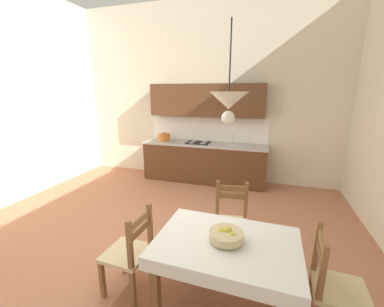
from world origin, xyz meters
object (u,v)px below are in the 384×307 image
at_px(dining_table, 226,255).
at_px(dining_chair_window_side, 334,288).
at_px(pendant_lamp, 229,102).
at_px(dining_chair_kitchen_side, 231,222).
at_px(dining_chair_tv_side, 130,253).
at_px(kitchen_cabinetry, 204,145).
at_px(fruit_bowl, 226,235).

relative_size(dining_table, dining_chair_window_side, 1.38).
bearing_deg(pendant_lamp, dining_chair_window_side, -3.09).
xyz_separation_m(dining_chair_window_side, dining_chair_kitchen_side, (-0.98, 0.78, 0.00)).
bearing_deg(dining_chair_tv_side, kitchen_cabinetry, 91.66).
distance_m(dining_chair_window_side, pendant_lamp, 1.79).
bearing_deg(kitchen_cabinetry, dining_chair_tv_side, -88.34).
bearing_deg(pendant_lamp, dining_chair_tv_side, -169.75).
relative_size(fruit_bowl, pendant_lamp, 0.37).
xyz_separation_m(dining_chair_window_side, pendant_lamp, (-0.95, 0.05, 1.51)).
height_order(dining_table, dining_chair_window_side, dining_chair_window_side).
bearing_deg(fruit_bowl, kitchen_cabinetry, 107.65).
distance_m(kitchen_cabinetry, fruit_bowl, 3.50).
relative_size(dining_chair_tv_side, dining_chair_kitchen_side, 1.00).
distance_m(dining_chair_window_side, dining_chair_kitchen_side, 1.25).
bearing_deg(dining_chair_kitchen_side, dining_table, -84.96).
height_order(dining_chair_tv_side, pendant_lamp, pendant_lamp).
distance_m(dining_chair_tv_side, pendant_lamp, 1.78).
height_order(dining_chair_kitchen_side, fruit_bowl, dining_chair_kitchen_side).
xyz_separation_m(dining_chair_tv_side, pendant_lamp, (0.92, 0.17, 1.51)).
bearing_deg(dining_table, dining_chair_window_side, 4.91).
distance_m(dining_chair_window_side, fruit_bowl, 0.98).
distance_m(dining_chair_tv_side, fruit_bowl, 1.03).
height_order(kitchen_cabinetry, dining_chair_kitchen_side, kitchen_cabinetry).
bearing_deg(kitchen_cabinetry, dining_chair_window_side, -58.84).
height_order(dining_chair_tv_side, fruit_bowl, dining_chair_tv_side).
bearing_deg(dining_table, dining_chair_tv_side, -177.77).
bearing_deg(kitchen_cabinetry, pendant_lamp, -72.36).
relative_size(kitchen_cabinetry, dining_chair_tv_side, 3.02).
distance_m(dining_chair_tv_side, dining_chair_kitchen_side, 1.27).
bearing_deg(fruit_bowl, dining_chair_tv_side, -177.73).
height_order(dining_table, dining_chair_tv_side, dining_chair_tv_side).
height_order(kitchen_cabinetry, dining_chair_tv_side, kitchen_cabinetry).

